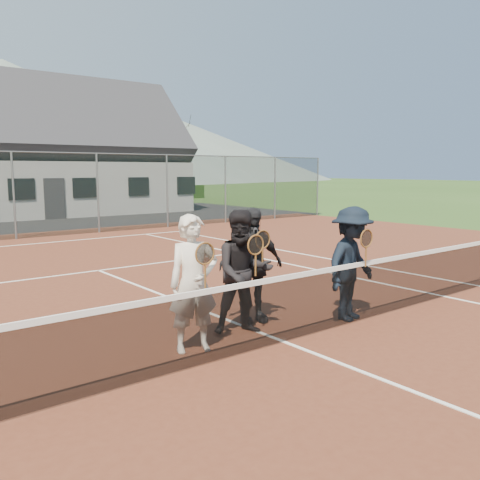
{
  "coord_description": "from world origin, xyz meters",
  "views": [
    {
      "loc": [
        -4.65,
        -4.93,
        2.38
      ],
      "look_at": [
        0.4,
        1.5,
        1.25
      ],
      "focal_mm": 38.0,
      "sensor_mm": 36.0,
      "label": 1
    }
  ],
  "objects_px": {
    "player_c": "(251,265)",
    "tennis_net": "(285,306)",
    "clubhouse": "(37,140)",
    "player_b": "(244,272)",
    "player_d": "(352,264)",
    "player_a": "(194,283)"
  },
  "relations": [
    {
      "from": "clubhouse",
      "to": "player_a",
      "type": "height_order",
      "value": "clubhouse"
    },
    {
      "from": "tennis_net",
      "to": "player_c",
      "type": "height_order",
      "value": "player_c"
    },
    {
      "from": "player_a",
      "to": "player_c",
      "type": "height_order",
      "value": "same"
    },
    {
      "from": "tennis_net",
      "to": "player_a",
      "type": "bearing_deg",
      "value": 156.44
    },
    {
      "from": "player_c",
      "to": "player_d",
      "type": "bearing_deg",
      "value": -33.66
    },
    {
      "from": "clubhouse",
      "to": "player_c",
      "type": "xyz_separation_m",
      "value": [
        -3.75,
        -22.96,
        -3.07
      ]
    },
    {
      "from": "tennis_net",
      "to": "clubhouse",
      "type": "height_order",
      "value": "clubhouse"
    },
    {
      "from": "tennis_net",
      "to": "clubhouse",
      "type": "distance_m",
      "value": 24.57
    },
    {
      "from": "clubhouse",
      "to": "player_c",
      "type": "distance_m",
      "value": 23.47
    },
    {
      "from": "clubhouse",
      "to": "player_b",
      "type": "distance_m",
      "value": 23.89
    },
    {
      "from": "player_c",
      "to": "tennis_net",
      "type": "bearing_deg",
      "value": -103.86
    },
    {
      "from": "player_d",
      "to": "tennis_net",
      "type": "bearing_deg",
      "value": -174.41
    },
    {
      "from": "player_b",
      "to": "player_d",
      "type": "bearing_deg",
      "value": -16.57
    },
    {
      "from": "tennis_net",
      "to": "player_b",
      "type": "relative_size",
      "value": 6.49
    },
    {
      "from": "player_b",
      "to": "player_d",
      "type": "distance_m",
      "value": 1.83
    },
    {
      "from": "player_b",
      "to": "clubhouse",
      "type": "bearing_deg",
      "value": 79.84
    },
    {
      "from": "clubhouse",
      "to": "player_d",
      "type": "distance_m",
      "value": 24.16
    },
    {
      "from": "tennis_net",
      "to": "player_d",
      "type": "xyz_separation_m",
      "value": [
        1.58,
        0.15,
        0.38
      ]
    },
    {
      "from": "player_b",
      "to": "player_c",
      "type": "bearing_deg",
      "value": 39.35
    },
    {
      "from": "player_c",
      "to": "clubhouse",
      "type": "bearing_deg",
      "value": 80.74
    },
    {
      "from": "player_a",
      "to": "clubhouse",
      "type": "bearing_deg",
      "value": 77.64
    },
    {
      "from": "clubhouse",
      "to": "tennis_net",
      "type": "bearing_deg",
      "value": -99.46
    }
  ]
}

